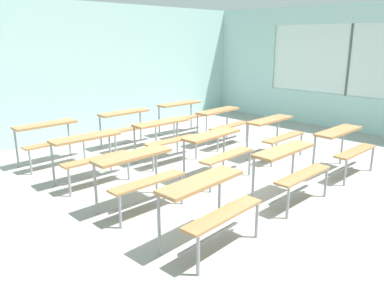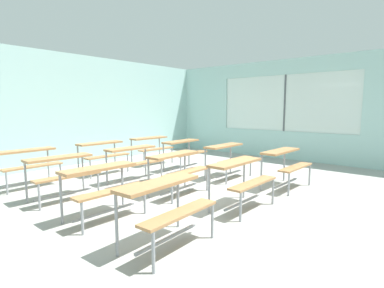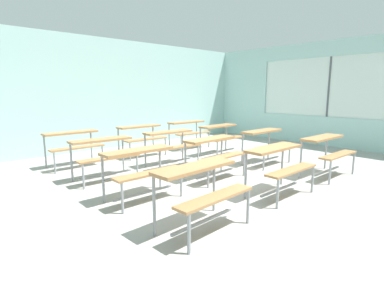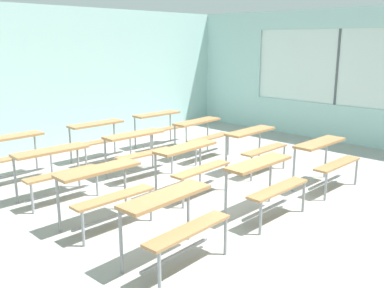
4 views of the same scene
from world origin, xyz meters
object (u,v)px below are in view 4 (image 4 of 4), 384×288
Objects in this scene: desk_bench_r1c2 at (255,141)px; desk_bench_r3c0 at (13,147)px; desk_bench_r0c2 at (326,154)px; desk_bench_r1c0 at (104,184)px; desk_bench_r1c1 at (191,159)px; desk_bench_r2c1 at (138,144)px; desk_bench_r0c1 at (265,176)px; desk_bench_r0c0 at (173,213)px; desk_bench_r2c0 at (55,162)px; desk_bench_r3c2 at (160,122)px; desk_bench_r2c2 at (201,130)px; desk_bench_r3c1 at (100,133)px.

desk_bench_r1c2 and desk_bench_r3c0 have the same top height.
desk_bench_r1c0 is (-3.26, 1.30, 0.00)m from desk_bench_r0c2.
desk_bench_r1c1 and desk_bench_r2c1 have the same top height.
desk_bench_r0c1 is 0.99× the size of desk_bench_r0c2.
desk_bench_r0c2 is 1.00× the size of desk_bench_r1c0.
desk_bench_r2c0 is (0.07, 2.60, 0.00)m from desk_bench_r0c0.
desk_bench_r3c2 is at bearing 40.68° from desk_bench_r2c1.
desk_bench_r1c0 and desk_bench_r1c1 have the same top height.
desk_bench_r2c2 is at bearing 4.07° from desk_bench_r2c1.
desk_bench_r1c0 is at bearing -121.26° from desk_bench_r3c1.
desk_bench_r1c1 is at bearing -59.09° from desk_bench_r3c0.
desk_bench_r2c2 is 1.99m from desk_bench_r3c1.
desk_bench_r0c0 is at bearing -112.07° from desk_bench_r3c1.
desk_bench_r3c2 is at bearing 91.78° from desk_bench_r0c2.
desk_bench_r2c0 and desk_bench_r3c1 have the same top height.
desk_bench_r0c0 is at bearing -90.63° from desk_bench_r1c0.
desk_bench_r1c1 is 2.10m from desk_bench_r2c2.
desk_bench_r0c0 is 3.93m from desk_bench_r3c0.
desk_bench_r3c2 is at bearing 47.58° from desk_bench_r0c0.
desk_bench_r0c0 and desk_bench_r3c2 have the same top height.
desk_bench_r0c2 is 0.99× the size of desk_bench_r3c2.
desk_bench_r2c2 is at bearing -87.77° from desk_bench_r3c2.
desk_bench_r2c0 is at bearing -177.50° from desk_bench_r2c1.
desk_bench_r1c2 is at bearing -87.62° from desk_bench_r3c2.
desk_bench_r1c0 is 0.99× the size of desk_bench_r1c1.
desk_bench_r3c0 is at bearing 142.66° from desk_bench_r2c1.
desk_bench_r2c1 is (0.01, 1.28, 0.00)m from desk_bench_r1c1.
desk_bench_r3c2 is at bearing -1.16° from desk_bench_r3c0.
desk_bench_r3c1 is (0.09, 2.56, 0.00)m from desk_bench_r1c1.
desk_bench_r1c2 and desk_bench_r3c1 have the same top height.
desk_bench_r0c0 is 3.29m from desk_bench_r0c2.
desk_bench_r2c2 is (1.56, 2.60, 0.00)m from desk_bench_r0c1.
desk_bench_r0c1 is at bearing -109.49° from desk_bench_r3c2.
desk_bench_r0c1 is at bearing -67.25° from desk_bench_r3c0.
desk_bench_r2c1 is 1.63m from desk_bench_r2c2.
desk_bench_r1c0 is 1.01× the size of desk_bench_r3c0.
desk_bench_r2c2 is at bearing 92.28° from desk_bench_r0c2.
desk_bench_r1c0 is 0.98× the size of desk_bench_r2c1.
desk_bench_r0c0 is 1.30m from desk_bench_r1c0.
desk_bench_r0c2 is 4.14m from desk_bench_r2c0.
desk_bench_r1c1 and desk_bench_r3c0 have the same top height.
desk_bench_r0c2 is 0.99× the size of desk_bench_r2c0.
desk_bench_r3c0 is (-0.00, 2.63, 0.00)m from desk_bench_r1c0.
desk_bench_r0c1 and desk_bench_r0c2 have the same top height.
desk_bench_r0c2 is (3.29, -0.00, 0.00)m from desk_bench_r0c0.
desk_bench_r0c0 is 4.23m from desk_bench_r3c1.
desk_bench_r3c2 is at bearing 39.41° from desk_bench_r1c0.
desk_bench_r0c0 is 1.02× the size of desk_bench_r0c1.
desk_bench_r0c0 and desk_bench_r2c0 have the same top height.
desk_bench_r3c1 is at bearing 57.95° from desk_bench_r1c0.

